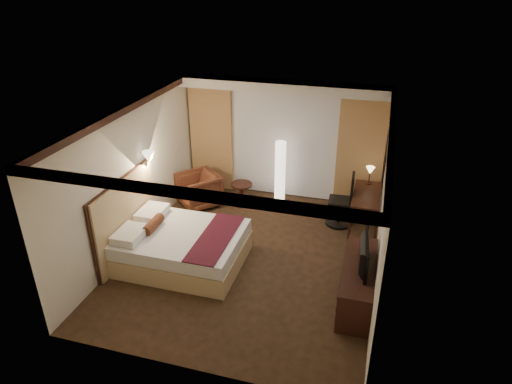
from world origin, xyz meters
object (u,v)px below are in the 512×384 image
(office_chair, at_px, (340,199))
(television, at_px, (360,250))
(armchair, at_px, (199,188))
(bed, at_px, (183,247))
(side_table, at_px, (242,194))
(desk, at_px, (365,210))
(dresser, at_px, (358,283))
(floor_lamp, at_px, (280,173))

(office_chair, xyz_separation_m, television, (0.53, -2.35, 0.37))
(office_chair, relative_size, television, 1.18)
(armchair, bearing_deg, bed, -32.99)
(side_table, relative_size, desk, 0.41)
(desk, bearing_deg, dresser, -88.80)
(office_chair, distance_m, dresser, 2.42)
(bed, xyz_separation_m, side_table, (0.36, 2.40, -0.05))
(office_chair, height_order, television, office_chair)
(floor_lamp, bearing_deg, office_chair, -21.73)
(office_chair, bearing_deg, armchair, 177.77)
(floor_lamp, bearing_deg, dresser, -55.93)
(bed, height_order, office_chair, office_chair)
(bed, height_order, television, television)
(bed, height_order, dresser, dresser)
(bed, relative_size, office_chair, 1.86)
(side_table, bearing_deg, armchair, -162.80)
(bed, distance_m, office_chair, 3.35)
(side_table, bearing_deg, dresser, -43.27)
(floor_lamp, bearing_deg, bed, -113.22)
(side_table, xyz_separation_m, floor_lamp, (0.80, 0.30, 0.48))
(floor_lamp, relative_size, dresser, 0.87)
(bed, distance_m, desk, 3.77)
(television, bearing_deg, bed, 82.36)
(office_chair, bearing_deg, dresser, -79.24)
(armchair, xyz_separation_m, office_chair, (3.11, 0.03, 0.15))
(armchair, relative_size, side_table, 1.59)
(bed, distance_m, armchair, 2.19)
(bed, distance_m, floor_lamp, 2.97)
(side_table, bearing_deg, desk, -4.33)
(floor_lamp, bearing_deg, side_table, -159.22)
(bed, xyz_separation_m, floor_lamp, (1.16, 2.70, 0.43))
(office_chair, bearing_deg, television, -79.93)
(armchair, xyz_separation_m, floor_lamp, (1.71, 0.59, 0.33))
(dresser, height_order, television, television)
(bed, bearing_deg, television, -3.81)
(armchair, distance_m, side_table, 0.97)
(armchair, distance_m, floor_lamp, 1.84)
(television, bearing_deg, floor_lamp, 29.83)
(armchair, distance_m, dresser, 4.35)
(office_chair, bearing_deg, desk, 2.84)
(floor_lamp, xyz_separation_m, office_chair, (1.40, -0.56, -0.17))
(desk, relative_size, office_chair, 1.12)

